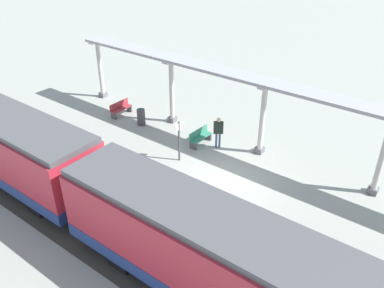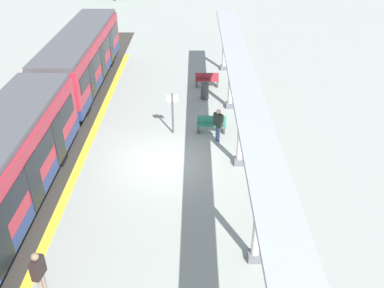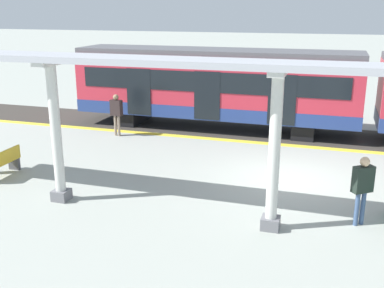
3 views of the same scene
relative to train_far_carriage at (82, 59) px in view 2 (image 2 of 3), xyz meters
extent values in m
plane|color=#9A9F96|center=(5.56, -8.96, -1.83)|extent=(176.00, 176.00, 0.00)
cube|color=yellow|center=(1.78, -8.96, -1.82)|extent=(0.38, 30.59, 0.01)
cube|color=#38332D|center=(-0.01, -8.96, -1.83)|extent=(3.20, 42.59, 0.01)
cube|color=navy|center=(-0.01, -12.85, -0.91)|extent=(2.63, 12.27, 0.55)
cube|color=black|center=(1.31, -12.85, 0.42)|extent=(0.03, 11.27, 0.84)
cube|color=black|center=(1.31, -15.91, -0.14)|extent=(0.04, 1.10, 2.00)
cube|color=black|center=(1.31, -12.85, -0.14)|extent=(0.04, 1.10, 2.00)
cube|color=black|center=(1.31, -9.78, -0.14)|extent=(0.04, 1.10, 2.00)
cube|color=black|center=(-0.01, -8.93, -1.51)|extent=(2.21, 0.90, 0.64)
cube|color=#B72939|center=(-0.01, 0.00, 0.11)|extent=(2.60, 12.25, 2.60)
cube|color=navy|center=(-0.01, 0.00, -0.91)|extent=(2.63, 12.27, 0.55)
cube|color=#515156|center=(-0.01, 0.00, 1.53)|extent=(2.39, 12.25, 0.24)
cube|color=black|center=(1.31, 0.00, 0.42)|extent=(0.03, 11.27, 0.84)
cube|color=black|center=(1.31, -3.06, -0.14)|extent=(0.04, 1.10, 2.00)
cube|color=black|center=(1.31, 0.00, -0.14)|extent=(0.04, 1.10, 2.00)
cube|color=black|center=(1.31, 3.06, -0.14)|extent=(0.04, 1.10, 2.00)
cube|color=black|center=(-0.01, 3.92, -1.51)|extent=(2.21, 0.90, 0.64)
cube|color=black|center=(-0.01, -3.92, -1.51)|extent=(2.21, 0.90, 0.64)
cube|color=slate|center=(9.07, -14.90, -1.68)|extent=(0.44, 0.44, 0.30)
cylinder|color=silver|center=(9.07, -14.90, 0.20)|extent=(0.28, 0.28, 3.45)
cube|color=silver|center=(9.07, -14.90, 1.99)|extent=(1.10, 0.36, 0.12)
cube|color=slate|center=(9.07, -9.07, -1.68)|extent=(0.44, 0.44, 0.30)
cylinder|color=silver|center=(9.07, -9.07, 0.20)|extent=(0.28, 0.28, 3.45)
cube|color=silver|center=(9.07, -9.07, 1.99)|extent=(1.10, 0.36, 0.12)
cube|color=slate|center=(9.07, -3.13, -1.68)|extent=(0.44, 0.44, 0.30)
cylinder|color=silver|center=(9.07, -3.13, 0.20)|extent=(0.28, 0.28, 3.45)
cube|color=silver|center=(9.07, -3.13, 1.99)|extent=(1.10, 0.36, 0.12)
cube|color=slate|center=(9.07, 3.00, -1.68)|extent=(0.44, 0.44, 0.30)
cylinder|color=silver|center=(9.07, 3.00, 0.20)|extent=(0.28, 0.28, 3.45)
cube|color=silver|center=(9.07, 3.00, 1.99)|extent=(1.10, 0.36, 0.12)
cube|color=#A8AAB2|center=(9.07, -8.85, 2.13)|extent=(1.20, 24.50, 0.16)
cube|color=#992F36|center=(7.82, -0.07, -1.39)|extent=(1.50, 0.45, 0.04)
cube|color=#992F36|center=(7.83, 0.12, -1.17)|extent=(1.50, 0.07, 0.40)
cube|color=#4C4C51|center=(8.49, -0.07, -1.62)|extent=(0.10, 0.40, 0.42)
cube|color=#4C4C51|center=(7.15, -0.06, -1.62)|extent=(0.10, 0.40, 0.42)
cube|color=#328267|center=(7.90, -6.10, -1.39)|extent=(1.52, 0.50, 0.04)
cube|color=#328267|center=(7.91, -5.91, -1.17)|extent=(1.50, 0.12, 0.40)
cube|color=#4C4C51|center=(8.57, -6.13, -1.62)|extent=(0.12, 0.40, 0.42)
cube|color=#4C4C51|center=(7.23, -6.07, -1.62)|extent=(0.12, 0.40, 0.42)
cylinder|color=#414246|center=(7.64, -1.92, -1.34)|extent=(0.48, 0.48, 0.99)
cylinder|color=#4C4C51|center=(5.93, -6.17, -0.73)|extent=(0.10, 0.10, 2.20)
cube|color=silver|center=(5.93, -6.17, 0.12)|extent=(0.56, 0.04, 0.36)
cylinder|color=gray|center=(2.49, -16.34, -1.39)|extent=(0.11, 0.11, 0.87)
cylinder|color=gray|center=(2.46, -16.51, -1.39)|extent=(0.11, 0.11, 0.87)
cube|color=black|center=(2.48, -16.42, -0.63)|extent=(0.31, 0.54, 0.65)
sphere|color=#896D4E|center=(2.48, -16.42, -0.19)|extent=(0.24, 0.24, 0.24)
cylinder|color=#3C557C|center=(8.14, -6.95, -1.39)|extent=(0.11, 0.11, 0.87)
cylinder|color=#3C557C|center=(8.25, -7.09, -1.39)|extent=(0.11, 0.11, 0.87)
cube|color=#1F2A24|center=(8.20, -7.02, -0.63)|extent=(0.49, 0.54, 0.66)
sphere|color=beige|center=(8.20, -7.02, -0.18)|extent=(0.24, 0.24, 0.24)
camera|label=1|loc=(-7.61, -17.22, 9.43)|focal=37.82mm
camera|label=2|loc=(7.05, -25.00, 8.70)|focal=39.02mm
camera|label=3|loc=(19.27, -7.89, 3.33)|focal=42.73mm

